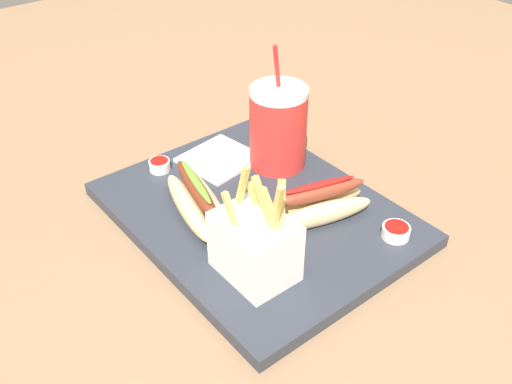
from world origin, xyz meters
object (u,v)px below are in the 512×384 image
soda_cup (278,127)px  fries_basket (255,245)px  hot_dog_1 (318,205)px  ketchup_cup_1 (396,231)px  ketchup_cup_2 (160,165)px  hot_dog_2 (197,200)px  napkin_stack (219,159)px

soda_cup → fries_basket: bearing=133.2°
soda_cup → fries_basket: (-0.18, 0.19, -0.02)m
hot_dog_1 → ketchup_cup_1: hot_dog_1 is taller
hot_dog_1 → ketchup_cup_2: size_ratio=4.96×
hot_dog_2 → napkin_stack: bearing=-48.3°
fries_basket → ketchup_cup_1: 0.21m
hot_dog_2 → napkin_stack: hot_dog_2 is taller
fries_basket → napkin_stack: size_ratio=1.45×
hot_dog_2 → ketchup_cup_1: hot_dog_2 is taller
hot_dog_1 → napkin_stack: bearing=5.2°
fries_basket → ketchup_cup_1: bearing=-109.2°
fries_basket → hot_dog_2: bearing=-4.3°
fries_basket → hot_dog_1: (0.03, -0.14, -0.02)m
soda_cup → ketchup_cup_1: 0.25m
ketchup_cup_2 → napkin_stack: 0.10m
ketchup_cup_2 → soda_cup: bearing=-122.7°
fries_basket → ketchup_cup_2: 0.29m
napkin_stack → hot_dog_1: bearing=-174.8°
soda_cup → hot_dog_2: size_ratio=1.15×
ketchup_cup_2 → napkin_stack: (-0.04, -0.09, -0.01)m
ketchup_cup_1 → ketchup_cup_2: 0.39m
fries_basket → napkin_stack: 0.28m
ketchup_cup_2 → hot_dog_2: bearing=173.2°
soda_cup → ketchup_cup_1: bearing=-178.4°
ketchup_cup_2 → fries_basket: bearing=174.5°
ketchup_cup_1 → napkin_stack: (0.31, 0.08, -0.01)m
fries_basket → ketchup_cup_2: (0.28, -0.03, -0.03)m
fries_basket → hot_dog_2: fries_basket is taller
soda_cup → hot_dog_2: (-0.03, 0.18, -0.04)m
hot_dog_2 → ketchup_cup_2: (0.13, -0.02, -0.01)m
soda_cup → hot_dog_1: soda_cup is taller
hot_dog_2 → ketchup_cup_2: 0.14m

